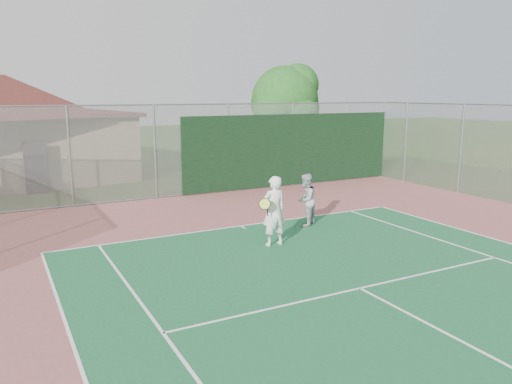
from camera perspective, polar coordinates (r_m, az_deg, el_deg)
back_fence at (r=20.00m, az=-2.84°, el=4.77°), size 20.08×0.11×3.53m
side_fence_right at (r=21.30m, az=22.37°, el=4.56°), size 0.08×9.00×3.50m
tree at (r=24.45m, az=3.51°, el=10.22°), size 3.81×3.61×5.32m
player_white_front at (r=12.83m, az=2.04°, el=-2.25°), size 0.98×0.72×1.82m
player_grey_back at (r=14.86m, az=5.70°, el=-0.97°), size 0.96×0.92×1.56m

